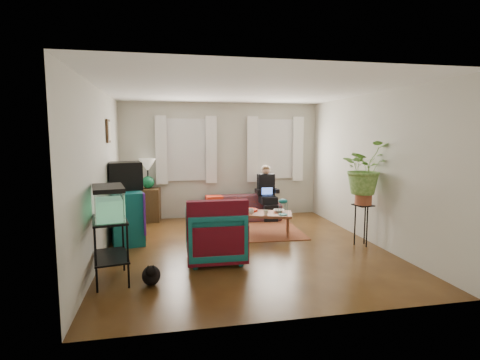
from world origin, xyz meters
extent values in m
cube|color=#4F2B14|center=(0.00, 0.00, 0.00)|extent=(4.50, 5.00, 0.01)
cube|color=white|center=(0.00, 0.00, 2.60)|extent=(4.50, 5.00, 0.01)
cube|color=silver|center=(0.00, 2.50, 1.30)|extent=(4.50, 0.01, 2.60)
cube|color=silver|center=(0.00, -2.50, 1.30)|extent=(4.50, 0.01, 2.60)
cube|color=silver|center=(-2.25, 0.00, 1.30)|extent=(0.01, 5.00, 2.60)
cube|color=silver|center=(2.25, 0.00, 1.30)|extent=(0.01, 5.00, 2.60)
cube|color=white|center=(-0.80, 2.48, 1.55)|extent=(1.08, 0.04, 1.38)
cube|color=white|center=(1.25, 2.48, 1.55)|extent=(1.08, 0.04, 1.38)
cube|color=white|center=(-0.80, 2.40, 1.55)|extent=(1.36, 0.06, 1.50)
cube|color=white|center=(1.25, 2.40, 1.55)|extent=(1.36, 0.06, 1.50)
cube|color=#3D2616|center=(-2.21, 0.85, 1.95)|extent=(0.04, 0.32, 0.40)
cube|color=maroon|center=(0.31, 1.04, 0.01)|extent=(2.07, 1.69, 0.01)
imported|color=brown|center=(0.29, 2.05, 0.36)|extent=(1.84, 0.74, 0.72)
cube|color=#412918|center=(-1.65, 2.36, 0.36)|extent=(0.54, 0.54, 0.72)
cube|color=#126371|center=(-1.99, 0.83, 0.46)|extent=(0.71, 1.10, 0.92)
cube|color=black|center=(-1.99, 0.93, 1.16)|extent=(0.66, 0.62, 0.49)
cube|color=black|center=(-2.00, -1.05, 0.41)|extent=(0.54, 0.80, 0.82)
cube|color=#7FD899|center=(-2.00, -1.05, 1.04)|extent=(0.49, 0.73, 0.43)
ellipsoid|color=black|center=(-1.49, -1.29, 0.15)|extent=(0.24, 0.36, 0.30)
imported|color=#105964|center=(-0.57, -0.51, 0.43)|extent=(0.86, 0.80, 0.87)
cube|color=#9E0A0A|center=(-0.57, -0.84, 0.61)|extent=(0.87, 0.21, 0.71)
cube|color=brown|center=(0.52, 0.71, 0.21)|extent=(1.16, 0.85, 0.43)
imported|color=white|center=(0.27, 0.69, 0.47)|extent=(0.15, 0.15, 0.09)
imported|color=beige|center=(0.51, 0.53, 0.47)|extent=(0.12, 0.12, 0.09)
imported|color=white|center=(0.82, 0.71, 0.45)|extent=(0.25, 0.25, 0.05)
cylinder|color=#B21414|center=(0.29, 0.93, 0.45)|extent=(0.40, 0.40, 0.04)
cube|color=black|center=(2.00, -0.26, 0.36)|extent=(0.35, 0.35, 0.71)
imported|color=#599947|center=(2.00, -0.26, 1.20)|extent=(0.92, 0.83, 0.90)
camera|label=1|loc=(-1.29, -5.96, 1.90)|focal=28.00mm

